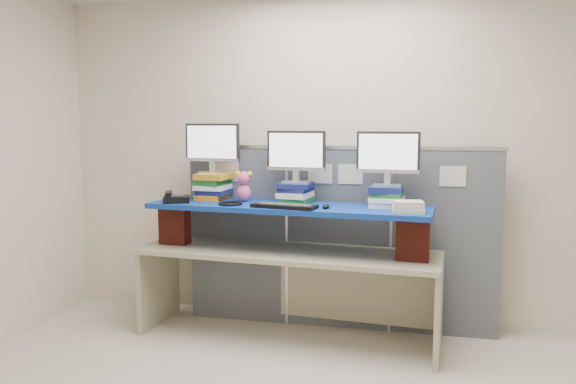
% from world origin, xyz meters
% --- Properties ---
extents(room, '(5.00, 4.00, 2.80)m').
position_xyz_m(room, '(0.00, 0.00, 1.40)').
color(room, beige).
rests_on(room, ground).
extents(cubicle_partition, '(2.60, 0.06, 1.53)m').
position_xyz_m(cubicle_partition, '(-0.00, 1.78, 0.77)').
color(cubicle_partition, '#4C515A').
rests_on(cubicle_partition, ground).
extents(desk, '(2.41, 0.87, 0.72)m').
position_xyz_m(desk, '(-0.35, 1.44, 0.57)').
color(desk, tan).
rests_on(desk, ground).
extents(brick_pier_left, '(0.25, 0.15, 0.32)m').
position_xyz_m(brick_pier_left, '(-1.32, 1.47, 0.88)').
color(brick_pier_left, maroon).
rests_on(brick_pier_left, desk).
extents(brick_pier_right, '(0.25, 0.15, 0.32)m').
position_xyz_m(brick_pier_right, '(0.61, 1.31, 0.88)').
color(brick_pier_right, maroon).
rests_on(brick_pier_right, desk).
extents(blue_board, '(2.25, 0.73, 0.04)m').
position_xyz_m(blue_board, '(-0.35, 1.44, 1.06)').
color(blue_board, navy).
rests_on(blue_board, brick_pier_left).
extents(book_stack_left, '(0.29, 0.32, 0.22)m').
position_xyz_m(book_stack_left, '(-1.03, 1.62, 1.19)').
color(book_stack_left, orange).
rests_on(book_stack_left, blue_board).
extents(book_stack_center, '(0.27, 0.33, 0.16)m').
position_xyz_m(book_stack_center, '(-0.31, 1.56, 1.16)').
color(book_stack_center, '#1B662B').
rests_on(book_stack_center, blue_board).
extents(book_stack_right, '(0.27, 0.31, 0.16)m').
position_xyz_m(book_stack_right, '(0.40, 1.50, 1.16)').
color(book_stack_right, white).
rests_on(book_stack_right, blue_board).
extents(monitor_left, '(0.47, 0.15, 0.41)m').
position_xyz_m(monitor_left, '(-1.03, 1.61, 1.53)').
color(monitor_left, '#AEAEB3').
rests_on(monitor_left, book_stack_left).
extents(monitor_center, '(0.47, 0.15, 0.41)m').
position_xyz_m(monitor_center, '(-0.31, 1.55, 1.47)').
color(monitor_center, '#AEAEB3').
rests_on(monitor_center, book_stack_center).
extents(monitor_right, '(0.47, 0.15, 0.41)m').
position_xyz_m(monitor_right, '(0.41, 1.50, 1.47)').
color(monitor_right, '#AEAEB3').
rests_on(monitor_right, book_stack_right).
extents(keyboard, '(0.51, 0.25, 0.03)m').
position_xyz_m(keyboard, '(-0.34, 1.27, 1.09)').
color(keyboard, black).
rests_on(keyboard, blue_board).
extents(mouse, '(0.07, 0.11, 0.03)m').
position_xyz_m(mouse, '(-0.03, 1.31, 1.09)').
color(mouse, black).
rests_on(mouse, blue_board).
extents(desk_phone, '(0.26, 0.25, 0.09)m').
position_xyz_m(desk_phone, '(-1.26, 1.37, 1.11)').
color(desk_phone, black).
rests_on(desk_phone, blue_board).
extents(headset, '(0.20, 0.20, 0.02)m').
position_xyz_m(headset, '(-0.79, 1.34, 1.09)').
color(headset, black).
rests_on(headset, blue_board).
extents(plush_toy, '(0.15, 0.11, 0.25)m').
position_xyz_m(plush_toy, '(-0.74, 1.55, 1.21)').
color(plush_toy, '#DF5590').
rests_on(plush_toy, blue_board).
extents(binder_stack, '(0.24, 0.20, 0.08)m').
position_xyz_m(binder_stack, '(0.57, 1.26, 1.12)').
color(binder_stack, beige).
rests_on(binder_stack, blue_board).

